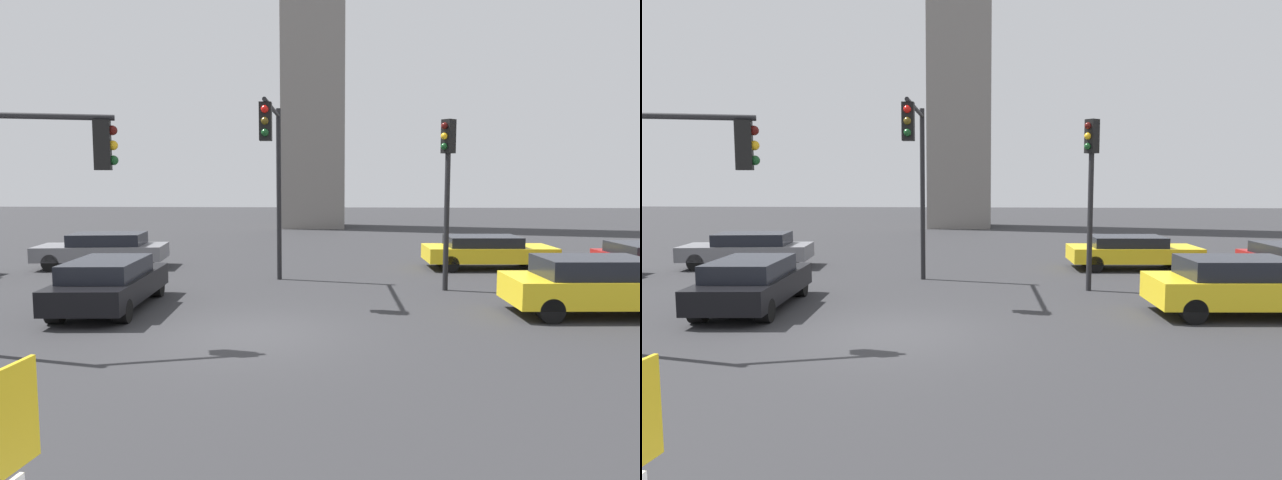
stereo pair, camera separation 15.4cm
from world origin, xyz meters
TOP-DOWN VIEW (x-y plane):
  - ground_plane at (0.00, 0.00)m, footprint 108.02×108.02m
  - traffic_light_0 at (-0.12, 5.06)m, footprint 0.35×4.33m
  - traffic_light_1 at (5.09, 5.24)m, footprint 0.47×0.46m
  - traffic_light_2 at (-4.24, -1.19)m, footprint 3.19×1.06m
  - car_1 at (8.37, 2.19)m, footprint 4.68×2.20m
  - car_2 at (-4.10, 2.27)m, footprint 2.17×4.64m
  - car_4 at (7.37, 9.62)m, footprint 4.82×2.18m
  - car_5 at (-7.16, 9.25)m, footprint 4.90×2.44m

SIDE VIEW (x-z plane):
  - ground_plane at x=0.00m, z-range 0.00..0.00m
  - car_4 at x=7.37m, z-range 0.05..1.29m
  - car_2 at x=-4.10m, z-range 0.04..1.37m
  - car_5 at x=-7.16m, z-range 0.05..1.37m
  - car_1 at x=8.37m, z-range 0.04..1.49m
  - traffic_light_2 at x=-4.24m, z-range 1.00..5.98m
  - traffic_light_1 at x=5.09m, z-range 1.02..6.16m
  - traffic_light_0 at x=-0.12m, z-range 1.26..6.94m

